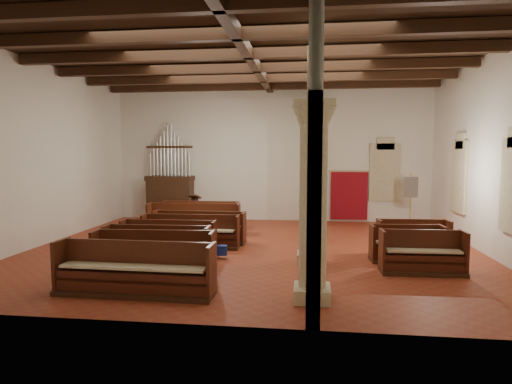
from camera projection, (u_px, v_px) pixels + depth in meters
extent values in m
plane|color=brown|center=(253.00, 249.00, 13.49)|extent=(14.00, 14.00, 0.00)
plane|color=black|center=(253.00, 55.00, 12.94)|extent=(14.00, 14.00, 0.00)
cube|color=white|center=(270.00, 154.00, 19.15)|extent=(14.00, 0.02, 6.00)
cube|color=white|center=(208.00, 155.00, 7.29)|extent=(14.00, 0.02, 6.00)
cube|color=white|center=(43.00, 154.00, 14.06)|extent=(0.02, 12.00, 6.00)
cube|color=white|center=(493.00, 154.00, 12.38)|extent=(0.02, 12.00, 6.00)
cube|color=beige|center=(312.00, 293.00, 8.81)|extent=(0.75, 0.75, 0.30)
cylinder|color=beige|center=(313.00, 207.00, 8.65)|extent=(0.56, 0.56, 3.30)
cube|color=beige|center=(311.00, 258.00, 11.78)|extent=(0.75, 0.75, 0.30)
cylinder|color=beige|center=(312.00, 193.00, 11.61)|extent=(0.56, 0.56, 3.30)
cube|color=beige|center=(310.00, 237.00, 14.74)|extent=(0.75, 0.75, 0.30)
cylinder|color=beige|center=(311.00, 185.00, 14.58)|extent=(0.56, 0.56, 3.30)
cube|color=beige|center=(310.00, 223.00, 17.71)|extent=(0.75, 0.75, 0.30)
cylinder|color=beige|center=(311.00, 179.00, 17.55)|extent=(0.56, 0.56, 3.30)
cube|color=white|center=(313.00, 86.00, 12.81)|extent=(0.25, 11.90, 1.93)
cube|color=#398168|center=(460.00, 177.00, 14.92)|extent=(0.03, 1.00, 2.20)
cube|color=#398168|center=(384.00, 172.00, 18.60)|extent=(1.00, 0.03, 2.20)
cube|color=#3A1F12|center=(170.00, 200.00, 19.39)|extent=(2.00, 0.80, 1.80)
cube|color=#3A1F12|center=(170.00, 178.00, 19.30)|extent=(2.10, 0.85, 0.20)
cube|color=#321F0F|center=(195.00, 222.00, 18.39)|extent=(0.58, 0.58, 0.10)
cube|color=#321F0F|center=(195.00, 211.00, 18.34)|extent=(0.28, 0.28, 1.14)
cube|color=#321F0F|center=(194.00, 196.00, 18.20)|extent=(0.61, 0.54, 0.20)
cube|color=maroon|center=(349.00, 196.00, 18.82)|extent=(1.60, 0.06, 2.10)
cylinder|color=gold|center=(350.00, 171.00, 18.70)|extent=(1.80, 0.04, 0.04)
cone|color=#3A1F12|center=(410.00, 229.00, 16.85)|extent=(0.34, 0.34, 0.11)
cylinder|color=gold|center=(410.00, 202.00, 16.75)|extent=(0.04, 0.04, 2.28)
cylinder|color=gold|center=(411.00, 175.00, 16.65)|extent=(0.06, 0.66, 0.03)
cube|color=navy|center=(411.00, 187.00, 16.68)|extent=(0.52, 0.04, 0.81)
cube|color=navy|center=(207.00, 274.00, 9.82)|extent=(0.38, 0.34, 0.34)
cube|color=navy|center=(189.00, 259.00, 11.21)|extent=(0.35, 0.29, 0.34)
cube|color=navy|center=(222.00, 250.00, 12.32)|extent=(0.31, 0.26, 0.28)
cylinder|color=silver|center=(77.00, 285.00, 9.32)|extent=(1.03, 0.39, 0.10)
cylinder|color=white|center=(129.00, 269.00, 10.59)|extent=(1.02, 0.31, 0.10)
cube|color=#3A1F12|center=(135.00, 292.00, 9.19)|extent=(3.48, 0.84, 0.11)
cube|color=#49230F|center=(133.00, 279.00, 9.11)|extent=(3.32, 0.51, 0.49)
cube|color=#49230F|center=(138.00, 264.00, 9.33)|extent=(3.31, 0.15, 1.04)
cube|color=#49230F|center=(61.00, 263.00, 9.36)|extent=(0.09, 0.66, 1.04)
cube|color=#49230F|center=(212.00, 268.00, 8.96)|extent=(0.09, 0.66, 1.04)
cube|color=beige|center=(133.00, 267.00, 9.09)|extent=(3.19, 0.46, 0.05)
cube|color=#3A1F12|center=(154.00, 274.00, 10.61)|extent=(3.03, 0.92, 0.11)
cube|color=#4C1410|center=(153.00, 262.00, 10.53)|extent=(2.86, 0.59, 0.48)
cube|color=#4C1410|center=(156.00, 250.00, 10.75)|extent=(2.84, 0.24, 1.01)
cube|color=#4C1410|center=(98.00, 250.00, 10.76)|extent=(0.11, 0.64, 1.01)
cube|color=#4C1410|center=(212.00, 253.00, 10.40)|extent=(0.11, 0.64, 1.01)
cube|color=beige|center=(153.00, 252.00, 10.51)|extent=(2.75, 0.54, 0.05)
cube|color=#3A1F12|center=(157.00, 264.00, 11.47)|extent=(2.86, 0.81, 0.10)
cube|color=#430E0E|center=(156.00, 254.00, 11.39)|extent=(2.70, 0.49, 0.47)
cube|color=#430E0E|center=(159.00, 243.00, 11.61)|extent=(2.69, 0.14, 0.99)
cube|color=#430E0E|center=(108.00, 243.00, 11.61)|extent=(0.09, 0.63, 0.99)
cube|color=#430E0E|center=(208.00, 246.00, 11.28)|extent=(0.09, 0.63, 0.99)
cube|color=beige|center=(156.00, 245.00, 11.37)|extent=(2.59, 0.44, 0.05)
cube|color=#3A1F12|center=(169.00, 253.00, 12.77)|extent=(2.84, 0.76, 0.10)
cube|color=#501711|center=(168.00, 245.00, 12.70)|extent=(2.68, 0.46, 0.44)
cube|color=#501711|center=(170.00, 235.00, 12.90)|extent=(2.68, 0.13, 0.94)
cube|color=#501711|center=(125.00, 235.00, 12.91)|extent=(0.08, 0.59, 0.94)
cube|color=#501711|center=(214.00, 237.00, 12.58)|extent=(0.08, 0.59, 0.94)
cube|color=beige|center=(168.00, 236.00, 12.68)|extent=(2.58, 0.42, 0.05)
cube|color=#3A1F12|center=(191.00, 246.00, 13.76)|extent=(3.14, 0.77, 0.10)
cube|color=#481E0F|center=(190.00, 238.00, 13.68)|extent=(2.98, 0.47, 0.45)
cube|color=#481E0F|center=(192.00, 229.00, 13.89)|extent=(2.97, 0.13, 0.96)
cube|color=#481E0F|center=(145.00, 229.00, 13.92)|extent=(0.08, 0.61, 0.96)
cube|color=#481E0F|center=(238.00, 231.00, 13.55)|extent=(0.08, 0.61, 0.96)
cube|color=beige|center=(190.00, 230.00, 13.66)|extent=(2.86, 0.42, 0.05)
cube|color=#3A1F12|center=(199.00, 241.00, 14.50)|extent=(3.17, 0.81, 0.10)
cube|color=#512611|center=(199.00, 233.00, 14.42)|extent=(3.01, 0.50, 0.46)
cube|color=#512611|center=(200.00, 225.00, 14.63)|extent=(3.00, 0.17, 0.97)
cube|color=#512611|center=(155.00, 225.00, 14.66)|extent=(0.09, 0.61, 0.97)
cube|color=#512611|center=(244.00, 227.00, 14.29)|extent=(0.09, 0.61, 0.97)
cube|color=beige|center=(199.00, 226.00, 14.40)|extent=(2.89, 0.46, 0.05)
cube|color=#3A1F12|center=(194.00, 233.00, 15.96)|extent=(3.47, 0.96, 0.11)
cube|color=#532911|center=(193.00, 225.00, 15.88)|extent=(3.31, 0.62, 0.49)
cube|color=#532911|center=(195.00, 217.00, 16.11)|extent=(3.29, 0.26, 1.04)
cube|color=#532911|center=(150.00, 217.00, 16.13)|extent=(0.11, 0.66, 1.04)
cube|color=#532911|center=(238.00, 218.00, 15.73)|extent=(0.11, 0.66, 1.04)
cube|color=beige|center=(193.00, 218.00, 15.86)|extent=(3.17, 0.57, 0.05)
cube|color=#3A1F12|center=(201.00, 228.00, 16.97)|extent=(3.01, 0.85, 0.11)
cube|color=#49110F|center=(201.00, 221.00, 16.89)|extent=(2.85, 0.52, 0.48)
cube|color=#49110F|center=(202.00, 214.00, 17.11)|extent=(2.83, 0.17, 1.02)
cube|color=#49110F|center=(165.00, 214.00, 17.11)|extent=(0.10, 0.64, 1.02)
cube|color=#49110F|center=(237.00, 215.00, 16.76)|extent=(0.10, 0.64, 1.02)
cube|color=beige|center=(200.00, 214.00, 16.86)|extent=(2.73, 0.48, 0.05)
cube|color=#3A1F12|center=(422.00, 271.00, 10.81)|extent=(2.08, 0.78, 0.10)
cube|color=#481D0F|center=(423.00, 261.00, 10.73)|extent=(1.92, 0.46, 0.47)
cube|color=#481D0F|center=(421.00, 249.00, 10.94)|extent=(1.91, 0.12, 0.99)
cube|color=#481D0F|center=(382.00, 249.00, 10.90)|extent=(0.09, 0.63, 0.99)
cube|color=#481D0F|center=(464.00, 251.00, 10.66)|extent=(0.09, 0.63, 0.99)
cube|color=beige|center=(423.00, 251.00, 10.70)|extent=(1.84, 0.42, 0.05)
cube|color=#3A1F12|center=(406.00, 260.00, 11.97)|extent=(2.03, 0.82, 0.10)
cube|color=#451A0E|center=(407.00, 251.00, 11.90)|extent=(1.86, 0.51, 0.44)
cube|color=#451A0E|center=(406.00, 241.00, 12.10)|extent=(1.84, 0.19, 0.93)
cube|color=#451A0E|center=(372.00, 241.00, 12.06)|extent=(0.11, 0.59, 0.93)
cube|color=#451A0E|center=(443.00, 243.00, 11.83)|extent=(0.11, 0.59, 0.93)
cube|color=beige|center=(407.00, 242.00, 11.87)|extent=(1.79, 0.47, 0.05)
cube|color=#3A1F12|center=(413.00, 254.00, 12.62)|extent=(2.08, 0.82, 0.10)
cube|color=#502011|center=(413.00, 245.00, 12.55)|extent=(1.92, 0.50, 0.46)
cube|color=#502011|center=(412.00, 235.00, 12.76)|extent=(1.90, 0.16, 0.97)
cube|color=#502011|center=(379.00, 235.00, 12.71)|extent=(0.10, 0.62, 0.97)
cube|color=#502011|center=(448.00, 237.00, 12.47)|extent=(0.10, 0.62, 0.97)
cube|color=beige|center=(414.00, 237.00, 12.52)|extent=(1.84, 0.46, 0.05)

